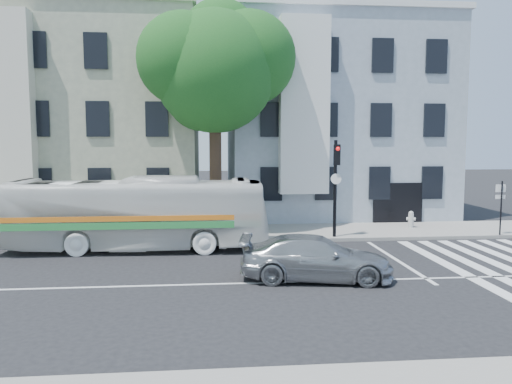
{
  "coord_description": "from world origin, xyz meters",
  "views": [
    {
      "loc": [
        -0.29,
        -14.81,
        4.3
      ],
      "look_at": [
        1.47,
        3.98,
        2.4
      ],
      "focal_mm": 35.0,
      "sensor_mm": 36.0,
      "label": 1
    }
  ],
  "objects": [
    {
      "name": "ground",
      "position": [
        0.0,
        0.0,
        0.0
      ],
      "size": [
        120.0,
        120.0,
        0.0
      ],
      "primitive_type": "plane",
      "color": "black",
      "rests_on": "ground"
    },
    {
      "name": "sidewalk_far",
      "position": [
        0.0,
        8.0,
        0.07
      ],
      "size": [
        80.0,
        4.0,
        0.15
      ],
      "primitive_type": "cube",
      "color": "gray",
      "rests_on": "ground"
    },
    {
      "name": "building_left",
      "position": [
        -7.0,
        15.0,
        5.5
      ],
      "size": [
        12.0,
        10.0,
        11.0
      ],
      "primitive_type": "cube",
      "color": "gray",
      "rests_on": "ground"
    },
    {
      "name": "building_right",
      "position": [
        7.0,
        15.0,
        5.5
      ],
      "size": [
        12.0,
        10.0,
        11.0
      ],
      "primitive_type": "cube",
      "color": "#8897A2",
      "rests_on": "ground"
    },
    {
      "name": "street_tree",
      "position": [
        0.06,
        8.74,
        7.83
      ],
      "size": [
        7.3,
        5.9,
        11.1
      ],
      "color": "#2D2116",
      "rests_on": "ground"
    },
    {
      "name": "bus",
      "position": [
        -3.21,
        5.2,
        1.46
      ],
      "size": [
        2.86,
        10.58,
        2.92
      ],
      "primitive_type": "imported",
      "rotation": [
        0.0,
        0.0,
        1.53
      ],
      "color": "white",
      "rests_on": "ground"
    },
    {
      "name": "sedan",
      "position": [
        3.01,
        0.25,
        0.69
      ],
      "size": [
        2.64,
        4.98,
        1.38
      ],
      "primitive_type": "imported",
      "rotation": [
        0.0,
        0.0,
        1.42
      ],
      "color": "#A5A7AC",
      "rests_on": "ground"
    },
    {
      "name": "hedge",
      "position": [
        -6.4,
        6.8,
        0.5
      ],
      "size": [
        8.53,
        1.17,
        0.7
      ],
      "primitive_type": null,
      "rotation": [
        0.0,
        0.0,
        -0.04
      ],
      "color": "#276821",
      "rests_on": "sidewalk_far"
    },
    {
      "name": "traffic_signal",
      "position": [
        5.17,
        6.31,
        2.83
      ],
      "size": [
        0.44,
        0.54,
        4.38
      ],
      "rotation": [
        0.0,
        0.0,
        -0.33
      ],
      "color": "black",
      "rests_on": "ground"
    },
    {
      "name": "fire_hydrant",
      "position": [
        9.49,
        8.42,
        0.56
      ],
      "size": [
        0.46,
        0.31,
        0.8
      ],
      "rotation": [
        0.0,
        0.0,
        -0.4
      ],
      "color": "#B5B4B0",
      "rests_on": "sidewalk_far"
    },
    {
      "name": "far_sign_pole",
      "position": [
        12.66,
        6.14,
        1.7
      ],
      "size": [
        0.44,
        0.17,
        2.43
      ],
      "rotation": [
        0.0,
        0.0,
        -0.06
      ],
      "color": "black",
      "rests_on": "sidewalk_far"
    }
  ]
}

